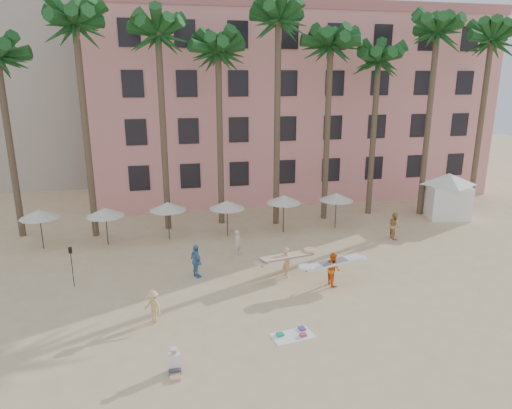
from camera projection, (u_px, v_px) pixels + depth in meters
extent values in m
plane|color=#D1B789|center=(292.00, 326.00, 20.28)|extent=(120.00, 120.00, 0.00)
cube|color=pink|center=(287.00, 106.00, 44.02)|extent=(35.00, 14.00, 16.00)
cylinder|color=brown|center=(11.00, 150.00, 30.23)|extent=(0.44, 0.44, 12.00)
cylinder|color=brown|center=(86.00, 135.00, 30.03)|extent=(0.44, 0.44, 14.00)
cylinder|color=brown|center=(163.00, 136.00, 31.57)|extent=(0.44, 0.44, 13.50)
cylinder|color=brown|center=(220.00, 141.00, 32.99)|extent=(0.44, 0.44, 12.50)
cylinder|color=brown|center=(277.00, 127.00, 32.58)|extent=(0.44, 0.44, 14.50)
cylinder|color=brown|center=(327.00, 135.00, 34.06)|extent=(0.44, 0.44, 13.00)
cylinder|color=brown|center=(373.00, 139.00, 35.48)|extent=(0.44, 0.44, 12.00)
cylinder|color=brown|center=(428.00, 127.00, 35.07)|extent=(0.44, 0.44, 14.00)
cylinder|color=brown|center=(480.00, 128.00, 36.62)|extent=(0.44, 0.44, 13.50)
cylinder|color=#332B23|center=(41.00, 230.00, 29.09)|extent=(0.07, 0.07, 2.50)
cone|color=beige|center=(39.00, 214.00, 28.79)|extent=(2.50, 2.50, 0.55)
cylinder|color=#332B23|center=(107.00, 227.00, 29.81)|extent=(0.07, 0.07, 2.40)
cone|color=beige|center=(105.00, 212.00, 29.53)|extent=(2.50, 2.50, 0.55)
cylinder|color=#332B23|center=(169.00, 222.00, 30.80)|extent=(0.07, 0.07, 2.50)
cone|color=beige|center=(168.00, 206.00, 30.50)|extent=(2.50, 2.50, 0.55)
cylinder|color=#332B23|center=(227.00, 219.00, 31.52)|extent=(0.07, 0.07, 2.40)
cone|color=beige|center=(227.00, 205.00, 31.24)|extent=(2.50, 2.50, 0.55)
cylinder|color=#332B23|center=(284.00, 215.00, 32.21)|extent=(0.07, 0.07, 2.60)
cone|color=beige|center=(284.00, 199.00, 31.90)|extent=(2.50, 2.50, 0.55)
cylinder|color=#332B23|center=(336.00, 211.00, 33.22)|extent=(0.07, 0.07, 2.50)
cone|color=beige|center=(336.00, 197.00, 32.92)|extent=(2.50, 2.50, 0.55)
cube|color=white|center=(446.00, 201.00, 35.90)|extent=(3.63, 3.63, 2.60)
cone|color=white|center=(449.00, 179.00, 35.43)|extent=(5.45, 5.45, 0.90)
cube|color=white|center=(293.00, 336.00, 19.50)|extent=(1.94, 1.28, 0.02)
cube|color=#219275|center=(280.00, 334.00, 19.48)|extent=(0.34, 0.30, 0.10)
cube|color=#DA3C5E|center=(303.00, 335.00, 19.44)|extent=(0.31, 0.26, 0.12)
cube|color=#573C92|center=(302.00, 328.00, 19.96)|extent=(0.31, 0.34, 0.08)
imported|color=tan|center=(287.00, 262.00, 25.16)|extent=(0.44, 0.64, 1.69)
cube|color=beige|center=(287.00, 256.00, 25.07)|extent=(3.39, 1.94, 0.39)
imported|color=orange|center=(333.00, 269.00, 24.11)|extent=(0.77, 0.94, 1.81)
cube|color=white|center=(333.00, 262.00, 24.01)|extent=(3.37, 1.29, 0.33)
imported|color=beige|center=(238.00, 243.00, 28.07)|extent=(0.71, 0.72, 1.67)
imported|color=tan|center=(153.00, 307.00, 20.34)|extent=(1.11, 1.16, 1.59)
imported|color=#4E7DB6|center=(196.00, 261.00, 24.98)|extent=(0.85, 1.21, 1.90)
imported|color=#AE8048|center=(394.00, 226.00, 31.06)|extent=(0.71, 0.90, 1.85)
cylinder|color=black|center=(72.00, 268.00, 23.82)|extent=(0.04, 0.04, 2.10)
cube|color=black|center=(70.00, 250.00, 23.55)|extent=(0.18, 0.03, 0.35)
cube|color=#3F3F4C|center=(175.00, 370.00, 17.05)|extent=(0.44, 0.42, 0.24)
cube|color=tan|center=(175.00, 377.00, 16.74)|extent=(0.40, 0.44, 0.12)
cube|color=white|center=(174.00, 360.00, 17.00)|extent=(0.43, 0.26, 0.54)
sphere|color=tan|center=(174.00, 351.00, 16.89)|extent=(0.24, 0.24, 0.24)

